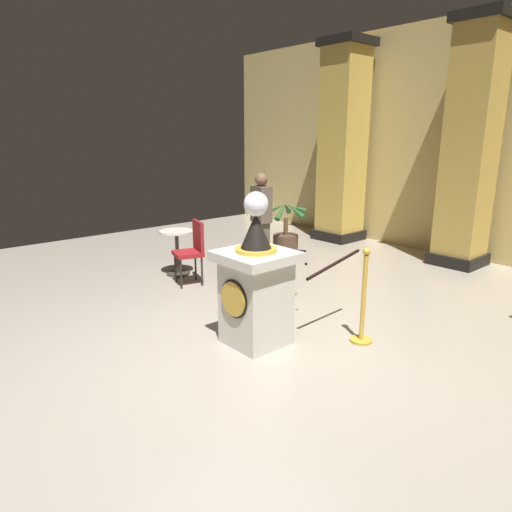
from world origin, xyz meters
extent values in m
plane|color=#9E9384|center=(0.00, 0.00, 0.00)|extent=(12.91, 12.91, 0.00)
cube|color=tan|center=(0.00, 5.49, 2.10)|extent=(12.91, 0.16, 4.20)
cube|color=beige|center=(0.03, 0.17, 0.46)|extent=(0.58, 0.58, 0.92)
cube|color=beige|center=(0.03, 0.17, 0.97)|extent=(0.73, 0.73, 0.10)
cylinder|color=gold|center=(0.03, -0.13, 0.57)|extent=(0.37, 0.03, 0.37)
cylinder|color=black|center=(0.03, -0.12, 0.57)|extent=(0.41, 0.01, 0.41)
cylinder|color=gold|center=(0.03, 0.17, 1.04)|extent=(0.44, 0.44, 0.04)
cone|color=black|center=(0.03, 0.17, 1.25)|extent=(0.32, 0.32, 0.37)
cylinder|color=gold|center=(0.03, 0.17, 1.43)|extent=(0.03, 0.03, 0.06)
sphere|color=silver|center=(0.03, 0.17, 1.52)|extent=(0.25, 0.25, 0.25)
cylinder|color=gold|center=(0.78, 1.05, 0.01)|extent=(0.24, 0.24, 0.03)
cylinder|color=gold|center=(0.78, 1.05, 0.49)|extent=(0.05, 0.05, 0.98)
sphere|color=gold|center=(0.78, 1.05, 1.02)|extent=(0.08, 0.08, 0.08)
cylinder|color=gold|center=(-0.94, 1.08, 0.01)|extent=(0.24, 0.24, 0.03)
cylinder|color=gold|center=(-0.94, 1.08, 0.48)|extent=(0.05, 0.05, 0.97)
sphere|color=gold|center=(-0.94, 1.08, 1.01)|extent=(0.08, 0.08, 0.08)
cylinder|color=black|center=(0.35, 1.06, 0.79)|extent=(0.05, 0.87, 0.22)
cylinder|color=black|center=(-0.51, 1.07, 0.79)|extent=(0.05, 0.87, 0.22)
sphere|color=black|center=(-0.08, 1.07, 0.70)|extent=(0.04, 0.04, 0.04)
cube|color=black|center=(-2.65, 4.89, 0.10)|extent=(0.85, 0.85, 0.20)
cube|color=gold|center=(-2.65, 4.89, 2.01)|extent=(0.74, 0.74, 4.03)
cube|color=black|center=(-2.65, 4.89, 3.95)|extent=(0.89, 0.89, 0.16)
cube|color=black|center=(0.00, 4.89, 0.10)|extent=(0.79, 0.79, 0.20)
cube|color=gold|center=(0.00, 4.89, 2.01)|extent=(0.69, 0.69, 4.03)
cube|color=black|center=(0.00, 4.89, 3.95)|extent=(0.83, 0.83, 0.16)
cylinder|color=#4C3828|center=(-2.26, 2.89, 0.22)|extent=(0.46, 0.46, 0.44)
cylinder|color=brown|center=(-2.26, 2.89, 0.59)|extent=(0.08, 0.08, 0.30)
cone|color=#265928|center=(-2.06, 2.91, 0.91)|extent=(0.42, 0.14, 0.30)
cone|color=#265928|center=(-2.21, 3.09, 0.91)|extent=(0.17, 0.43, 0.25)
cone|color=#265928|center=(-2.41, 3.04, 0.91)|extent=(0.32, 0.38, 0.32)
cone|color=#265928|center=(-2.42, 2.76, 0.91)|extent=(0.35, 0.37, 0.28)
cone|color=#265928|center=(-2.18, 2.70, 0.91)|extent=(0.22, 0.38, 0.36)
cube|color=brown|center=(-2.11, 2.16, 0.40)|extent=(0.31, 0.23, 0.79)
cube|color=brown|center=(-2.11, 2.16, 1.09)|extent=(0.40, 0.28, 0.59)
sphere|color=brown|center=(-2.11, 2.16, 1.49)|extent=(0.21, 0.21, 0.21)
cylinder|color=#332D28|center=(-2.70, 0.88, 0.01)|extent=(0.38, 0.38, 0.03)
cylinder|color=#332D28|center=(-2.70, 0.88, 0.35)|extent=(0.06, 0.06, 0.71)
cylinder|color=silver|center=(-2.70, 0.88, 0.71)|extent=(0.54, 0.54, 0.03)
cylinder|color=black|center=(-2.35, 0.62, 0.23)|extent=(0.03, 0.03, 0.45)
cylinder|color=black|center=(-2.04, 0.53, 0.23)|extent=(0.03, 0.03, 0.45)
cylinder|color=black|center=(-2.26, 0.93, 0.23)|extent=(0.03, 0.03, 0.45)
cylinder|color=black|center=(-1.95, 0.83, 0.23)|extent=(0.03, 0.03, 0.45)
cube|color=maroon|center=(-2.15, 0.73, 0.48)|extent=(0.50, 0.50, 0.06)
cube|color=maroon|center=(-2.10, 0.89, 0.73)|extent=(0.40, 0.16, 0.45)
camera|label=1|loc=(3.50, -2.85, 2.20)|focal=32.14mm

